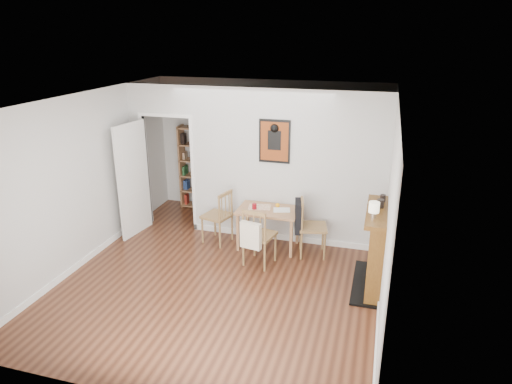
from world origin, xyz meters
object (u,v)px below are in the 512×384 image
(chair_left, at_px, (217,216))
(bookshelf, at_px, (198,168))
(chair_right, at_px, (312,227))
(dining_table, at_px, (268,214))
(orange_fruit, at_px, (278,205))
(mantel_lamp, at_px, (374,208))
(ceramic_jar_b, at_px, (383,198))
(fireplace, at_px, (377,246))
(ceramic_jar_a, at_px, (380,203))
(notebook, at_px, (282,210))
(red_glass, at_px, (254,206))
(chair_front, at_px, (259,236))

(chair_left, distance_m, bookshelf, 1.75)
(chair_left, xyz_separation_m, chair_right, (1.63, -0.03, 0.02))
(dining_table, height_order, orange_fruit, orange_fruit)
(chair_left, height_order, chair_right, chair_right)
(mantel_lamp, bearing_deg, ceramic_jar_b, 80.98)
(fireplace, distance_m, ceramic_jar_b, 0.69)
(chair_left, height_order, ceramic_jar_a, ceramic_jar_a)
(fireplace, height_order, ceramic_jar_b, ceramic_jar_b)
(chair_right, distance_m, notebook, 0.56)
(chair_right, bearing_deg, chair_left, 178.90)
(red_glass, bearing_deg, dining_table, 14.01)
(chair_front, bearing_deg, chair_left, 147.92)
(fireplace, bearing_deg, mantel_lamp, -106.86)
(orange_fruit, bearing_deg, notebook, -49.47)
(chair_right, bearing_deg, chair_front, -143.56)
(chair_front, bearing_deg, notebook, 71.45)
(chair_right, relative_size, orange_fruit, 13.29)
(chair_left, distance_m, red_glass, 0.72)
(dining_table, height_order, fireplace, fireplace)
(ceramic_jar_a, bearing_deg, chair_front, 178.25)
(chair_front, relative_size, ceramic_jar_b, 9.38)
(dining_table, relative_size, bookshelf, 0.59)
(chair_front, xyz_separation_m, notebook, (0.21, 0.62, 0.20))
(fireplace, height_order, mantel_lamp, mantel_lamp)
(chair_right, relative_size, ceramic_jar_b, 9.36)
(red_glass, bearing_deg, chair_right, -1.04)
(mantel_lamp, bearing_deg, bookshelf, 145.10)
(bookshelf, distance_m, ceramic_jar_a, 4.15)
(red_glass, distance_m, ceramic_jar_b, 2.09)
(chair_front, bearing_deg, mantel_lamp, -15.25)
(fireplace, xyz_separation_m, orange_fruit, (-1.65, 0.89, 0.10))
(red_glass, xyz_separation_m, orange_fruit, (0.35, 0.19, -0.01))
(chair_front, relative_size, fireplace, 0.76)
(orange_fruit, relative_size, ceramic_jar_a, 0.61)
(mantel_lamp, bearing_deg, chair_front, 164.75)
(dining_table, bearing_deg, chair_front, -89.01)
(fireplace, xyz_separation_m, notebook, (-1.55, 0.78, 0.07))
(orange_fruit, height_order, mantel_lamp, mantel_lamp)
(bookshelf, relative_size, ceramic_jar_b, 16.63)
(chair_left, bearing_deg, ceramic_jar_b, -7.91)
(orange_fruit, relative_size, notebook, 0.26)
(dining_table, xyz_separation_m, chair_right, (0.73, -0.07, -0.11))
(chair_left, relative_size, bookshelf, 0.56)
(chair_front, relative_size, notebook, 3.53)
(notebook, bearing_deg, red_glass, -170.72)
(orange_fruit, bearing_deg, dining_table, -133.05)
(orange_fruit, bearing_deg, chair_right, -18.45)
(chair_front, bearing_deg, chair_right, 36.44)
(notebook, bearing_deg, mantel_lamp, -36.50)
(chair_left, xyz_separation_m, bookshelf, (-0.94, 1.43, 0.36))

